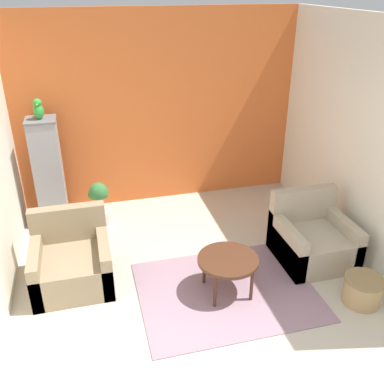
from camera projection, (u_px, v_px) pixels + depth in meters
name	position (u px, v px, depth m)	size (l,w,h in m)	color
wall_back_accent	(159.00, 110.00, 6.18)	(4.18, 0.06, 2.78)	orange
wall_right	(362.00, 140.00, 5.02)	(0.06, 3.71, 2.78)	silver
area_rug	(227.00, 291.00, 4.72)	(1.91, 1.50, 0.01)	gray
coffee_table	(228.00, 262.00, 4.54)	(0.65, 0.65, 0.44)	#472819
armchair_left	(72.00, 263.00, 4.76)	(0.84, 0.84, 0.80)	#8E7A5B
armchair_right	(312.00, 240.00, 5.18)	(0.84, 0.84, 0.80)	tan
birdcage	(49.00, 175.00, 5.78)	(0.47, 0.47, 1.50)	slate
parrot	(38.00, 109.00, 5.38)	(0.13, 0.23, 0.27)	green
potted_plant	(100.00, 202.00, 5.90)	(0.28, 0.27, 0.62)	beige
wicker_basket	(363.00, 289.00, 4.50)	(0.41, 0.41, 0.30)	tan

